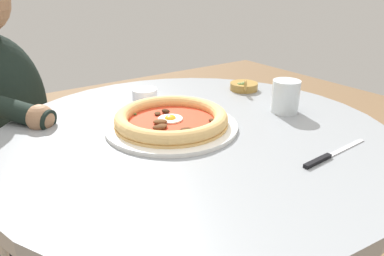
{
  "coord_description": "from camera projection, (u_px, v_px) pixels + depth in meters",
  "views": [
    {
      "loc": [
        0.67,
        -0.47,
        1.09
      ],
      "look_at": [
        0.04,
        -0.03,
        0.76
      ],
      "focal_mm": 33.84,
      "sensor_mm": 36.0,
      "label": 1
    }
  ],
  "objects": [
    {
      "name": "dining_table",
      "position": [
        194.0,
        173.0,
        0.94
      ],
      "size": [
        0.97,
        0.97,
        0.74
      ],
      "color": "gray",
      "rests_on": "ground"
    },
    {
      "name": "pizza_on_plate",
      "position": [
        171.0,
        121.0,
        0.89
      ],
      "size": [
        0.33,
        0.33,
        0.04
      ],
      "color": "white",
      "rests_on": "dining_table"
    },
    {
      "name": "water_glass",
      "position": [
        285.0,
        98.0,
        0.99
      ],
      "size": [
        0.08,
        0.08,
        0.09
      ],
      "color": "silver",
      "rests_on": "dining_table"
    },
    {
      "name": "steak_knife",
      "position": [
        327.0,
        157.0,
        0.75
      ],
      "size": [
        0.02,
        0.21,
        0.01
      ],
      "color": "silver",
      "rests_on": "dining_table"
    },
    {
      "name": "ramekin_capers",
      "position": [
        145.0,
        94.0,
        1.1
      ],
      "size": [
        0.08,
        0.08,
        0.03
      ],
      "color": "white",
      "rests_on": "dining_table"
    },
    {
      "name": "olive_pan",
      "position": [
        244.0,
        86.0,
        1.19
      ],
      "size": [
        0.1,
        0.09,
        0.05
      ],
      "color": "olive",
      "rests_on": "dining_table"
    },
    {
      "name": "diner_person",
      "position": [
        10.0,
        165.0,
        1.22
      ],
      "size": [
        0.58,
        0.44,
        1.12
      ],
      "color": "#282833",
      "rests_on": "ground"
    }
  ]
}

